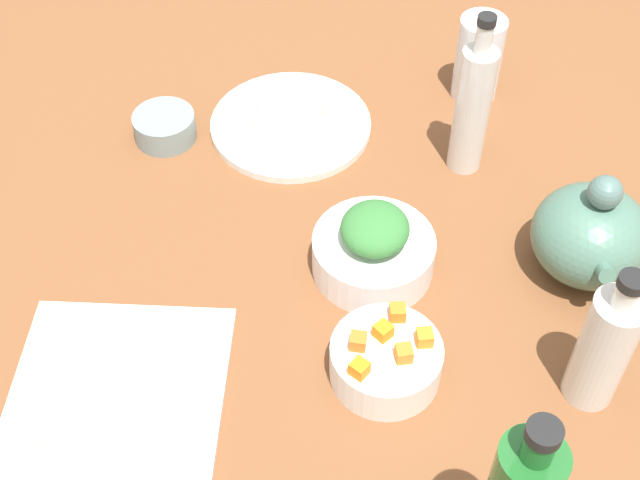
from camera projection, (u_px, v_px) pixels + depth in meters
tabletop at (320, 274)px, 111.79cm from camera, size 190.00×190.00×3.00cm
cutting_board at (110, 426)px, 94.95cm from camera, size 32.55×24.17×1.00cm
plate_tofu at (291, 125)px, 127.79cm from camera, size 23.51×23.51×1.20cm
bowl_greens at (373, 255)px, 108.41cm from camera, size 15.27×15.27×5.27cm
bowl_carrots at (386, 361)px, 98.13cm from camera, size 12.68×12.68×5.03cm
bowl_small_side at (165, 127)px, 125.43cm from camera, size 8.91×8.91×3.99cm
teapot at (591, 235)px, 106.10cm from camera, size 16.24×14.36×15.37cm
bottle_1 at (605, 347)px, 92.19cm from camera, size 5.76×5.76×20.08cm
bottle_2 at (472, 107)px, 115.60cm from camera, size 4.76×4.76×24.34cm
drinking_glass_0 at (478, 58)px, 128.67cm from camera, size 6.85×6.85×13.10cm
carrot_cube_0 at (425, 338)px, 96.12cm from camera, size 2.02×2.02×1.80cm
carrot_cube_1 at (359, 368)px, 93.44cm from camera, size 2.52×2.52×1.80cm
carrot_cube_2 at (358, 341)px, 95.79cm from camera, size 1.99×1.99×1.80cm
carrot_cube_3 at (383, 331)px, 96.71cm from camera, size 2.55×2.55×1.80cm
carrot_cube_4 at (404, 353)px, 94.73cm from camera, size 2.11×2.11×1.80cm
carrot_cube_5 at (398, 313)px, 98.41cm from camera, size 1.93×1.93×1.80cm
chopped_greens_mound at (375, 229)px, 104.82cm from camera, size 9.93×9.47×4.33cm
tofu_cube_0 at (287, 131)px, 124.37cm from camera, size 3.11×3.11×2.20cm
tofu_cube_1 at (298, 99)px, 129.11cm from camera, size 3.11×3.11×2.20cm
tofu_cube_2 at (263, 108)px, 127.70cm from camera, size 2.83×2.83×2.20cm
tofu_cube_3 at (261, 126)px, 125.02cm from camera, size 3.09×3.09×2.20cm
tofu_cube_4 at (326, 111)px, 127.25cm from camera, size 2.73×2.73×2.20cm
tofu_cube_5 at (317, 127)px, 124.91cm from camera, size 3.03×3.03×2.20cm
dumpling_0 at (123, 433)px, 92.22cm from camera, size 5.42×5.46×2.80cm
dumpling_1 at (116, 382)px, 96.37cm from camera, size 7.61×7.67×2.95cm
dumpling_2 at (42, 452)px, 90.73cm from camera, size 7.29×7.26×2.88cm
dumpling_3 at (105, 340)px, 100.42cm from camera, size 6.31×6.31×2.42cm
dumpling_4 at (174, 392)px, 95.45cm from camera, size 5.21×5.49×3.04cm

